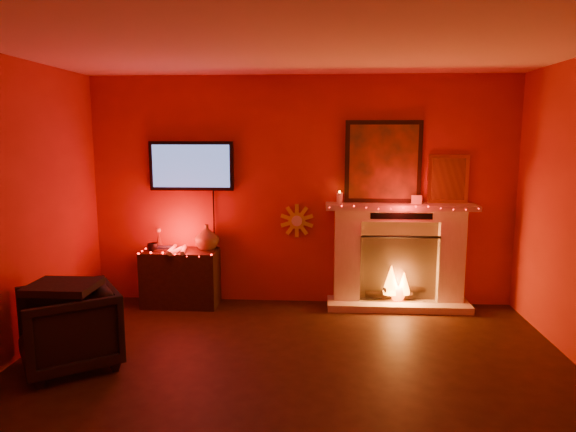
# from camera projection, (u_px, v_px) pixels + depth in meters

# --- Properties ---
(room) EXTENTS (5.00, 5.00, 5.00)m
(room) POSITION_uv_depth(u_px,v_px,m) (288.00, 230.00, 3.62)
(room) COLOR black
(room) RESTS_ON ground
(floor) EXTENTS (5.00, 5.00, 0.00)m
(floor) POSITION_uv_depth(u_px,v_px,m) (288.00, 408.00, 3.83)
(floor) COLOR black
(floor) RESTS_ON ground
(fireplace) EXTENTS (1.72, 0.40, 2.18)m
(fireplace) POSITION_uv_depth(u_px,v_px,m) (398.00, 246.00, 6.00)
(fireplace) COLOR beige
(fireplace) RESTS_ON floor
(tv) EXTENTS (1.00, 0.07, 1.24)m
(tv) POSITION_uv_depth(u_px,v_px,m) (192.00, 166.00, 6.07)
(tv) COLOR black
(tv) RESTS_ON room
(sunburst_clock) EXTENTS (0.40, 0.03, 0.40)m
(sunburst_clock) POSITION_uv_depth(u_px,v_px,m) (297.00, 221.00, 6.12)
(sunburst_clock) COLOR gold
(sunburst_clock) RESTS_ON room
(console_table) EXTENTS (0.89, 0.51, 0.97)m
(console_table) POSITION_uv_depth(u_px,v_px,m) (183.00, 273.00, 6.09)
(console_table) COLOR black
(console_table) RESTS_ON floor
(armchair) EXTENTS (1.07, 1.07, 0.71)m
(armchair) POSITION_uv_depth(u_px,v_px,m) (69.00, 328.00, 4.46)
(armchair) COLOR black
(armchair) RESTS_ON floor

